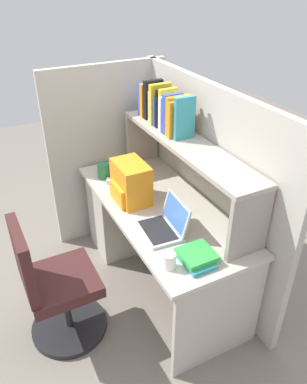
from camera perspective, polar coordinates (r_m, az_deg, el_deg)
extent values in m
plane|color=slate|center=(3.14, 0.83, -13.09)|extent=(8.00, 8.00, 0.00)
cube|color=beige|center=(2.69, 0.95, -2.20)|extent=(1.60, 0.70, 0.03)
cube|color=#B6AD9F|center=(3.31, -3.56, -2.72)|extent=(0.40, 0.64, 0.70)
cube|color=#B6AD9F|center=(2.45, 9.89, -18.53)|extent=(0.03, 0.64, 0.70)
cube|color=#B2ADA0|center=(2.83, 7.78, 0.78)|extent=(1.84, 0.05, 1.55)
cube|color=#B2ADA0|center=(3.32, -6.71, 5.75)|extent=(0.05, 1.06, 1.55)
cube|color=gray|center=(3.21, -1.71, 8.28)|extent=(0.03, 0.28, 0.42)
cube|color=gray|center=(2.19, 14.33, -4.99)|extent=(0.03, 0.28, 0.42)
cube|color=#AAA093|center=(2.56, 5.03, 7.36)|extent=(1.44, 0.28, 0.03)
cube|color=blue|center=(3.00, -0.96, 13.99)|extent=(0.04, 0.14, 0.25)
cube|color=orange|center=(2.96, -0.54, 13.81)|extent=(0.04, 0.16, 0.25)
cube|color=black|center=(2.91, -0.03, 13.88)|extent=(0.04, 0.15, 0.29)
cube|color=white|center=(2.89, 0.43, 13.04)|extent=(0.03, 0.13, 0.23)
cube|color=purple|center=(2.86, 0.80, 12.90)|extent=(0.03, 0.13, 0.23)
cube|color=yellow|center=(2.80, 0.99, 13.24)|extent=(0.04, 0.17, 0.30)
cube|color=blue|center=(2.79, 1.42, 12.17)|extent=(0.02, 0.15, 0.21)
cube|color=black|center=(2.75, 1.83, 12.66)|extent=(0.02, 0.16, 0.28)
cube|color=yellow|center=(2.72, 2.16, 12.53)|extent=(0.03, 0.14, 0.29)
cube|color=white|center=(2.68, 2.42, 11.84)|extent=(0.04, 0.16, 0.25)
cube|color=blue|center=(2.65, 2.88, 11.82)|extent=(0.04, 0.14, 0.28)
cube|color=orange|center=(2.61, 3.71, 11.50)|extent=(0.03, 0.18, 0.27)
cube|color=orange|center=(2.58, 3.94, 11.00)|extent=(0.03, 0.17, 0.25)
cube|color=teal|center=(2.54, 4.71, 11.11)|extent=(0.04, 0.15, 0.29)
cube|color=#B7BABF|center=(2.42, 0.87, -5.91)|extent=(0.32, 0.24, 0.02)
cube|color=black|center=(2.41, 0.65, -5.76)|extent=(0.28, 0.19, 0.00)
cube|color=#B7BABF|center=(2.39, 3.44, -3.15)|extent=(0.31, 0.08, 0.20)
cube|color=#3F72CC|center=(2.39, 3.29, -3.18)|extent=(0.28, 0.06, 0.16)
cube|color=orange|center=(2.66, -3.40, 1.50)|extent=(0.30, 0.20, 0.30)
cube|color=#FFA123|center=(2.66, -5.42, -0.25)|extent=(0.22, 0.04, 0.13)
cube|color=silver|center=(2.96, -6.12, 1.71)|extent=(0.10, 0.12, 0.03)
cylinder|color=white|center=(2.14, 2.40, -10.40)|extent=(0.08, 0.08, 0.10)
cylinder|color=#26723F|center=(3.02, -7.60, 3.23)|extent=(0.10, 0.10, 0.12)
cube|color=teal|center=(2.21, 6.38, -10.17)|extent=(0.23, 0.16, 0.03)
cube|color=green|center=(2.20, 6.62, -9.40)|extent=(0.19, 0.20, 0.03)
cylinder|color=black|center=(2.87, -12.60, -19.19)|extent=(0.52, 0.52, 0.04)
cylinder|color=#262628|center=(2.70, -13.16, -16.15)|extent=(0.05, 0.05, 0.41)
cube|color=#3F1E1E|center=(2.56, -13.73, -13.05)|extent=(0.44, 0.44, 0.08)
cube|color=#3F1E1E|center=(2.37, -19.20, -9.85)|extent=(0.40, 0.07, 0.44)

